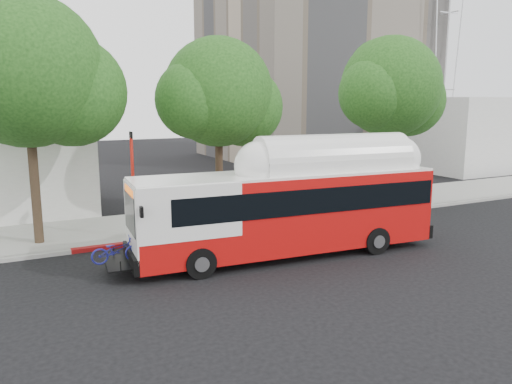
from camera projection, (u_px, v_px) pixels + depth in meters
ground at (304, 253)px, 19.09m from camera, size 120.00×120.00×0.00m
sidewalk at (235, 216)px, 24.79m from camera, size 60.00×5.00×0.15m
curb_strip at (258, 228)px, 22.51m from camera, size 60.00×0.30×0.15m
red_curb_segment at (195, 236)px, 21.19m from camera, size 10.00×0.32×0.16m
street_tree_left at (40, 77)px, 19.04m from camera, size 6.67×5.80×9.74m
street_tree_mid at (226, 97)px, 23.09m from camera, size 5.75×5.00×8.62m
street_tree_right at (396, 91)px, 27.26m from camera, size 6.21×5.40×9.18m
horizon_block at (490, 131)px, 45.80m from camera, size 20.00×12.00×6.00m
transit_bus at (289, 211)px, 18.49m from camera, size 12.34×3.26×3.61m
signal_pole at (133, 186)px, 20.32m from camera, size 0.13×0.43×4.51m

